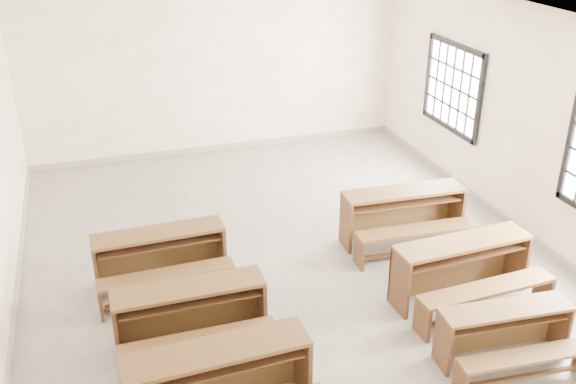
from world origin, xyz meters
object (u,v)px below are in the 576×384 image
object	(u,v)px
desk_set_1	(191,313)
desk_set_2	(160,255)
desk_set_0	(219,381)
desk_set_3	(505,331)
desk_set_4	(463,266)
desk_set_5	(404,213)

from	to	relation	value
desk_set_1	desk_set_2	size ratio (longest dim) A/B	0.99
desk_set_0	desk_set_3	world-z (taller)	desk_set_0
desk_set_3	desk_set_1	bearing A→B (deg)	162.64
desk_set_0	desk_set_1	xyz separation A→B (m)	(-0.06, 1.16, -0.03)
desk_set_4	desk_set_3	bearing A→B (deg)	-102.66
desk_set_0	desk_set_2	size ratio (longest dim) A/B	1.07
desk_set_0	desk_set_5	distance (m)	4.09
desk_set_3	desk_set_5	world-z (taller)	desk_set_5
desk_set_2	desk_set_5	distance (m)	3.41
desk_set_2	desk_set_5	world-z (taller)	desk_set_5
desk_set_0	desk_set_4	distance (m)	3.40
desk_set_5	desk_set_4	bearing A→B (deg)	-86.02
desk_set_1	desk_set_3	bearing A→B (deg)	-21.91
desk_set_3	desk_set_4	xyz separation A→B (m)	(0.19, 1.14, 0.08)
desk_set_3	desk_set_4	world-z (taller)	desk_set_4
desk_set_1	desk_set_4	world-z (taller)	desk_set_4
desk_set_0	desk_set_3	xyz separation A→B (m)	(3.04, -0.10, -0.09)
desk_set_5	desk_set_1	bearing A→B (deg)	-154.11
desk_set_0	desk_set_5	bearing A→B (deg)	36.28
desk_set_4	desk_set_5	bearing A→B (deg)	87.87
desk_set_2	desk_set_3	bearing A→B (deg)	-39.83
desk_set_3	desk_set_4	bearing A→B (deg)	85.08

